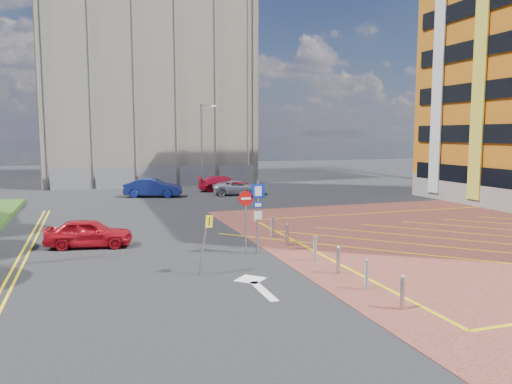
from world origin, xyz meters
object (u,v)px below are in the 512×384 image
sign_cluster (253,210)px  warning_sign (205,237)px  car_red_left (89,233)px  lamp_back (203,143)px  car_silver_back (239,188)px  car_red_back (224,183)px  car_blue_back (153,188)px

sign_cluster → warning_sign: size_ratio=1.42×
warning_sign → car_red_left: (-4.08, 6.18, -0.77)m
lamp_back → sign_cluster: (-3.78, -27.02, -2.41)m
car_silver_back → car_red_back: bearing=18.1°
warning_sign → car_blue_back: 23.85m
sign_cluster → car_blue_back: (-1.68, 21.34, -1.19)m
warning_sign → car_silver_back: bearing=70.5°
car_red_left → car_red_back: size_ratio=0.82×
lamp_back → car_silver_back: (1.67, -6.49, -3.74)m
warning_sign → sign_cluster: bearing=42.8°
lamp_back → warning_sign: lamp_back is taller
sign_cluster → car_red_left: sign_cluster is taller
sign_cluster → car_blue_back: bearing=94.5°
lamp_back → warning_sign: bearing=-102.4°
sign_cluster → car_red_back: size_ratio=0.67×
car_blue_back → car_silver_back: size_ratio=1.04×
warning_sign → car_silver_back: size_ratio=0.51×
car_silver_back → warning_sign: bearing=169.8°
sign_cluster → car_red_left: (-6.76, 3.70, -1.29)m
car_red_back → lamp_back: bearing=27.0°
car_blue_back → car_red_back: 7.04m
car_blue_back → car_silver_back: 7.19m
lamp_back → car_red_back: (1.20, -3.41, -3.67)m
lamp_back → car_silver_back: lamp_back is taller
car_blue_back → car_red_back: car_blue_back is taller
lamp_back → car_red_left: (-10.55, -23.32, -3.70)m
lamp_back → car_blue_back: bearing=-133.9°
car_red_back → warning_sign: bearing=171.3°
lamp_back → car_red_back: bearing=-70.6°
car_blue_back → car_red_back: bearing=-53.0°
sign_cluster → car_red_back: (4.98, 23.60, -1.26)m
lamp_back → car_red_left: size_ratio=2.06×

